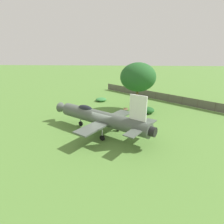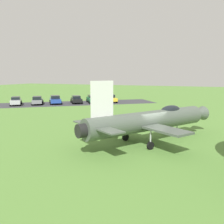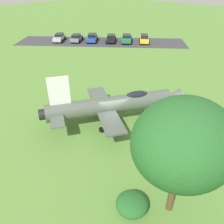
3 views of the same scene
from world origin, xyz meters
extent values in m
plane|color=#568438|center=(0.00, 0.00, 0.00)|extent=(200.00, 200.00, 0.00)
cube|color=#38383D|center=(21.69, -20.41, 0.00)|extent=(32.21, 28.02, 0.00)
cylinder|color=#4C564C|center=(0.00, 0.00, 1.81)|extent=(7.58, 10.83, 1.61)
cone|color=#4C564C|center=(-3.42, -5.50, 1.81)|extent=(2.01, 2.08, 1.37)
cylinder|color=black|center=(3.24, 5.20, 1.81)|extent=(1.14, 1.02, 0.97)
ellipsoid|color=black|center=(-1.37, -2.20, 2.49)|extent=(1.93, 2.34, 0.84)
cube|color=white|center=(2.36, 3.79, 3.87)|extent=(1.07, 1.60, 2.52)
cube|color=#4C564C|center=(2.47, -0.85, 1.61)|extent=(3.87, 3.30, 0.16)
cube|color=#4C564C|center=(-1.85, 1.85, 1.61)|extent=(3.87, 3.30, 0.16)
cube|color=#4C564C|center=(4.06, 3.29, 1.97)|extent=(2.11, 1.89, 0.10)
cube|color=#4C564C|center=(1.16, 5.09, 1.97)|extent=(2.11, 1.89, 0.10)
cylinder|color=#A5A8AD|center=(-1.86, -2.99, 0.97)|extent=(0.12, 0.12, 1.35)
cylinder|color=black|center=(-1.86, -2.99, 0.30)|extent=(0.47, 0.60, 0.60)
cylinder|color=#A5A8AD|center=(1.90, 0.20, 0.97)|extent=(0.12, 0.12, 1.35)
cylinder|color=black|center=(1.90, 0.20, 0.30)|extent=(0.47, 0.60, 0.60)
cylinder|color=#A5A8AD|center=(-0.66, 1.79, 0.97)|extent=(0.12, 0.12, 1.35)
cylinder|color=black|center=(-0.66, 1.79, 0.30)|extent=(0.47, 0.60, 0.60)
cube|color=gold|center=(14.71, -26.00, 0.63)|extent=(4.18, 4.67, 0.61)
cube|color=black|center=(14.93, -26.29, 1.22)|extent=(2.62, 2.77, 0.58)
cylinder|color=black|center=(13.09, -25.36, 0.32)|extent=(0.57, 0.64, 0.64)
cylinder|color=black|center=(14.48, -24.27, 0.32)|extent=(0.57, 0.64, 0.64)
cylinder|color=black|center=(14.94, -27.72, 0.32)|extent=(0.57, 0.64, 0.64)
cylinder|color=black|center=(16.32, -26.64, 0.32)|extent=(0.57, 0.64, 0.64)
cube|color=#1E6B3D|center=(17.53, -23.74, 0.67)|extent=(4.33, 4.85, 0.69)
cube|color=black|center=(17.76, -24.03, 1.24)|extent=(2.74, 2.89, 0.46)
cylinder|color=black|center=(15.84, -23.10, 0.32)|extent=(0.56, 0.64, 0.64)
cylinder|color=black|center=(17.37, -21.94, 0.32)|extent=(0.56, 0.64, 0.64)
cylinder|color=black|center=(17.69, -25.53, 0.32)|extent=(0.56, 0.64, 0.64)
cylinder|color=black|center=(19.22, -24.38, 0.32)|extent=(0.56, 0.64, 0.64)
cube|color=black|center=(20.07, -21.70, 0.63)|extent=(4.03, 4.42, 0.63)
cube|color=black|center=(20.29, -21.97, 1.18)|extent=(2.54, 2.65, 0.48)
cylinder|color=black|center=(18.51, -21.16, 0.32)|extent=(0.57, 0.64, 0.64)
cylinder|color=black|center=(19.90, -20.05, 0.32)|extent=(0.57, 0.64, 0.64)
cylinder|color=black|center=(20.25, -23.35, 0.32)|extent=(0.57, 0.64, 0.64)
cylinder|color=black|center=(21.64, -22.24, 0.32)|extent=(0.57, 0.64, 0.64)
cube|color=#23429E|center=(23.18, -19.22, 0.66)|extent=(4.18, 4.50, 0.68)
cube|color=black|center=(23.40, -19.48, 1.28)|extent=(2.65, 2.73, 0.54)
cylinder|color=black|center=(21.55, -18.74, 0.32)|extent=(0.58, 0.63, 0.64)
cylinder|color=black|center=(23.03, -17.52, 0.32)|extent=(0.58, 0.63, 0.64)
cylinder|color=black|center=(23.34, -20.91, 0.32)|extent=(0.58, 0.63, 0.64)
cylinder|color=black|center=(24.81, -19.69, 0.32)|extent=(0.58, 0.63, 0.64)
cube|color=slate|center=(25.73, -17.18, 0.63)|extent=(3.88, 4.43, 0.63)
cube|color=black|center=(25.53, -16.91, 1.24)|extent=(2.48, 2.63, 0.58)
cylinder|color=black|center=(27.25, -17.78, 0.32)|extent=(0.55, 0.65, 0.64)
cylinder|color=black|center=(25.82, -18.82, 0.32)|extent=(0.55, 0.65, 0.64)
cylinder|color=black|center=(25.64, -15.54, 0.32)|extent=(0.55, 0.65, 0.64)
cylinder|color=black|center=(24.20, -16.57, 0.32)|extent=(0.55, 0.65, 0.64)
cube|color=#B2B5BA|center=(28.67, -14.82, 0.67)|extent=(4.15, 4.47, 0.69)
cube|color=black|center=(28.90, -15.09, 1.25)|extent=(2.58, 2.68, 0.47)
cylinder|color=black|center=(27.08, -14.26, 0.32)|extent=(0.58, 0.63, 0.64)
cylinder|color=black|center=(28.38, -13.16, 0.32)|extent=(0.58, 0.63, 0.64)
cylinder|color=black|center=(28.96, -16.49, 0.32)|extent=(0.58, 0.63, 0.64)
cylinder|color=black|center=(30.26, -15.39, 0.32)|extent=(0.58, 0.63, 0.64)
camera|label=1|loc=(19.09, 2.40, 9.11)|focal=28.98mm
camera|label=2|loc=(-5.02, 19.25, 5.58)|focal=39.46mm
camera|label=3|loc=(-12.25, 13.09, 12.21)|focal=35.70mm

